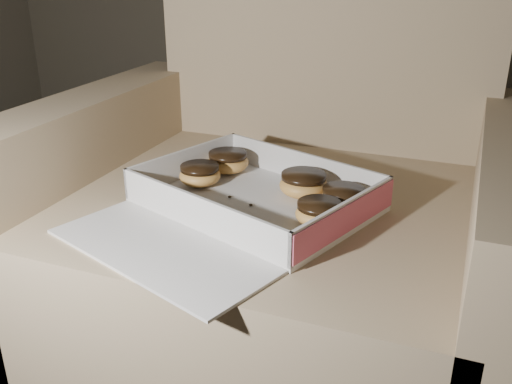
{
  "coord_description": "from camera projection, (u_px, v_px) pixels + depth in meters",
  "views": [
    {
      "loc": [
        0.17,
        -0.13,
        0.87
      ],
      "look_at": [
        -0.17,
        0.74,
        0.48
      ],
      "focal_mm": 40.0,
      "sensor_mm": 36.0,
      "label": 1
    }
  ],
  "objects": [
    {
      "name": "armchair",
      "position": [
        283.0,
        240.0,
        1.19
      ],
      "size": [
        0.96,
        0.81,
        1.0
      ],
      "color": "#927F5D",
      "rests_on": "floor"
    },
    {
      "name": "bakery_box",
      "position": [
        242.0,
        207.0,
        0.99
      ],
      "size": [
        0.51,
        0.55,
        0.07
      ],
      "rotation": [
        0.0,
        0.0,
        -0.35
      ],
      "color": "silver",
      "rests_on": "armchair"
    },
    {
      "name": "donut_a",
      "position": [
        303.0,
        184.0,
        1.04
      ],
      "size": [
        0.09,
        0.09,
        0.04
      ],
      "color": "gold",
      "rests_on": "bakery_box"
    },
    {
      "name": "donut_b",
      "position": [
        200.0,
        174.0,
        1.09
      ],
      "size": [
        0.08,
        0.08,
        0.04
      ],
      "color": "gold",
      "rests_on": "bakery_box"
    },
    {
      "name": "donut_c",
      "position": [
        228.0,
        161.0,
        1.15
      ],
      "size": [
        0.08,
        0.08,
        0.04
      ],
      "color": "gold",
      "rests_on": "bakery_box"
    },
    {
      "name": "donut_d",
      "position": [
        343.0,
        198.0,
        0.98
      ],
      "size": [
        0.08,
        0.08,
        0.04
      ],
      "color": "gold",
      "rests_on": "bakery_box"
    },
    {
      "name": "donut_e",
      "position": [
        319.0,
        213.0,
        0.93
      ],
      "size": [
        0.08,
        0.08,
        0.04
      ],
      "color": "gold",
      "rests_on": "bakery_box"
    },
    {
      "name": "crumb_a",
      "position": [
        251.0,
        205.0,
        1.0
      ],
      "size": [
        0.01,
        0.01,
        0.0
      ],
      "primitive_type": "ellipsoid",
      "color": "black",
      "rests_on": "bakery_box"
    },
    {
      "name": "crumb_b",
      "position": [
        230.0,
        197.0,
        1.04
      ],
      "size": [
        0.01,
        0.01,
        0.0
      ],
      "primitive_type": "ellipsoid",
      "color": "black",
      "rests_on": "bakery_box"
    },
    {
      "name": "crumb_c",
      "position": [
        194.0,
        220.0,
        0.95
      ],
      "size": [
        0.01,
        0.01,
        0.0
      ],
      "primitive_type": "ellipsoid",
      "color": "black",
      "rests_on": "bakery_box"
    },
    {
      "name": "crumb_d",
      "position": [
        161.0,
        200.0,
        1.02
      ],
      "size": [
        0.01,
        0.01,
        0.0
      ],
      "primitive_type": "ellipsoid",
      "color": "black",
      "rests_on": "bakery_box"
    },
    {
      "name": "crumb_e",
      "position": [
        314.0,
        244.0,
        0.87
      ],
      "size": [
        0.01,
        0.01,
        0.0
      ],
      "primitive_type": "ellipsoid",
      "color": "black",
      "rests_on": "bakery_box"
    }
  ]
}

